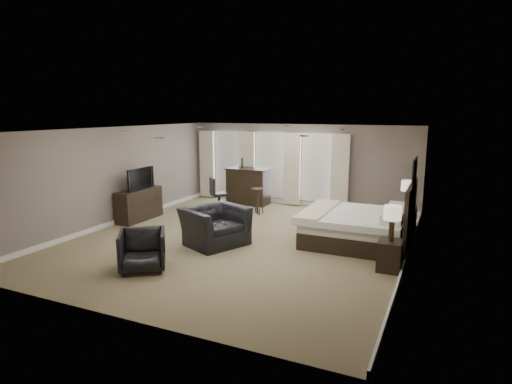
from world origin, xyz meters
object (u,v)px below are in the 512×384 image
at_px(nightstand_near, 390,255).
at_px(nightstand_far, 405,219).
at_px(bed, 359,212).
at_px(armchair_far, 142,248).
at_px(armchair_near, 215,220).
at_px(bar_stool_right, 257,201).
at_px(lamp_near, 392,224).
at_px(dresser, 139,205).
at_px(bar_counter, 248,186).
at_px(tv, 138,187).
at_px(desk_chair, 219,193).
at_px(bar_stool_left, 236,190).
at_px(lamp_far, 407,193).

distance_m(nightstand_near, nightstand_far, 2.90).
xyz_separation_m(bed, armchair_far, (-3.43, -3.41, -0.31)).
relative_size(bed, armchair_near, 1.75).
relative_size(armchair_far, bar_stool_right, 1.10).
height_order(nightstand_near, lamp_near, lamp_near).
xyz_separation_m(dresser, bar_counter, (1.90, 3.13, 0.16)).
height_order(nightstand_far, dresser, dresser).
bearing_deg(tv, armchair_near, -109.48).
height_order(lamp_near, armchair_far, lamp_near).
xyz_separation_m(armchair_near, armchair_far, (-0.46, -1.97, -0.15)).
bearing_deg(bar_counter, desk_chair, -115.61).
bearing_deg(armchair_near, nightstand_near, -65.91).
height_order(bed, armchair_far, bed).
bearing_deg(tv, bar_stool_left, -24.20).
relative_size(nightstand_far, armchair_near, 0.50).
bearing_deg(nightstand_far, armchair_far, -131.67).
relative_size(dresser, desk_chair, 1.50).
xyz_separation_m(lamp_near, bar_stool_left, (-5.51, 4.25, -0.51)).
distance_m(nightstand_near, desk_chair, 6.38).
bearing_deg(lamp_near, bar_counter, 139.92).
bearing_deg(dresser, armchair_near, -19.48).
distance_m(bar_stool_left, desk_chair, 1.08).
height_order(nightstand_near, tv, tv).
bearing_deg(bed, tv, -176.67).
bearing_deg(nightstand_far, bed, -121.54).
relative_size(nightstand_near, desk_chair, 0.58).
xyz_separation_m(lamp_near, bar_counter, (-5.02, 4.23, -0.33)).
xyz_separation_m(nightstand_near, desk_chair, (-5.53, 3.17, 0.21)).
xyz_separation_m(bed, dresser, (-6.03, -0.35, -0.30)).
bearing_deg(nightstand_near, bar_counter, 139.92).
bearing_deg(bed, armchair_near, -154.26).
distance_m(nightstand_far, dresser, 7.15).
xyz_separation_m(nightstand_far, lamp_far, (0.00, 0.00, 0.66)).
height_order(dresser, armchair_near, armchair_near).
relative_size(lamp_far, tv, 0.62).
distance_m(nightstand_near, bar_counter, 6.57).
distance_m(lamp_far, bar_counter, 5.21).
bearing_deg(lamp_near, nightstand_near, 0.00).
relative_size(bar_counter, bar_stool_right, 1.76).
bearing_deg(lamp_near, bar_stool_right, 143.71).
xyz_separation_m(nightstand_near, lamp_far, (0.00, 2.90, 0.70)).
bearing_deg(lamp_near, dresser, 170.97).
bearing_deg(bar_stool_right, armchair_near, -84.20).
bearing_deg(desk_chair, tv, 100.31).
distance_m(nightstand_far, tv, 7.18).
xyz_separation_m(lamp_far, bar_stool_left, (-5.51, 1.35, -0.57)).
distance_m(bed, lamp_far, 1.72).
distance_m(bed, desk_chair, 4.95).
bearing_deg(bed, nightstand_far, 58.46).
height_order(bed, bar_stool_right, bed).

